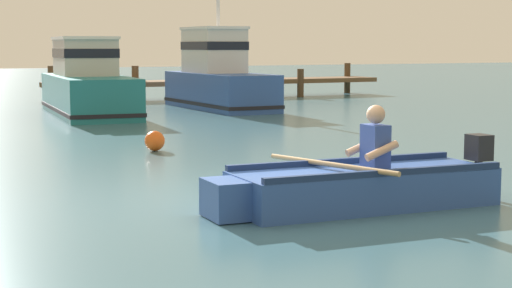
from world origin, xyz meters
TOP-DOWN VIEW (x-y plane):
  - ground_plane at (0.00, 0.00)m, footprint 120.00×120.00m
  - wooden_dock at (7.51, 18.31)m, footprint 12.36×1.64m
  - rowboat_with_person at (0.75, -0.98)m, footprint 3.72×1.94m
  - moored_boat_teal at (1.41, 13.26)m, footprint 2.37×5.68m
  - moored_boat_blue at (5.48, 13.79)m, footprint 1.71×4.93m
  - mooring_buoy at (0.39, 5.05)m, footprint 0.36×0.36m

SIDE VIEW (x-z plane):
  - ground_plane at x=0.00m, z-range 0.00..0.00m
  - mooring_buoy at x=0.39m, z-range 0.00..0.36m
  - rowboat_with_person at x=0.75m, z-range -0.34..0.85m
  - wooden_dock at x=7.51m, z-range -0.02..1.17m
  - moored_boat_teal at x=1.41m, z-range -0.26..1.85m
  - moored_boat_blue at x=5.48m, z-range -0.91..2.70m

